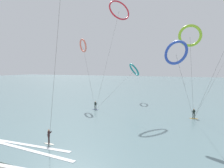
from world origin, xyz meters
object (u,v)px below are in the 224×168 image
kite_lime (190,36)px  kite_teal (134,70)px  surfer_ivory (49,138)px  kite_coral (83,46)px  kite_crimson (119,10)px  surfer_navy (95,106)px  surfer_amber (194,114)px  kite_cobalt (176,52)px

kite_lime → kite_teal: bearing=-54.5°
surfer_ivory → kite_coral: bearing=-6.2°
kite_crimson → surfer_navy: bearing=-177.7°
surfer_amber → kite_cobalt: 13.36m
surfer_navy → surfer_ivory: same height
kite_lime → surfer_amber: bearing=-110.2°
surfer_ivory → kite_cobalt: kite_cobalt is taller
kite_cobalt → kite_lime: bearing=103.2°
surfer_amber → kite_crimson: bearing=133.6°
surfer_ivory → kite_cobalt: bearing=-78.9°
surfer_navy → kite_lime: size_ratio=0.11×
surfer_amber → surfer_navy: bearing=151.4°
surfer_ivory → kite_coral: size_ratio=0.11×
surfer_ivory → kite_cobalt: 18.90m
surfer_navy → kite_crimson: bearing=62.7°
surfer_ivory → surfer_navy: bearing=-16.1°
kite_cobalt → kite_lime: 7.00m
kite_crimson → kite_teal: size_ratio=1.31×
kite_crimson → kite_teal: bearing=34.2°
kite_cobalt → surfer_ivory: bearing=-114.7°
kite_cobalt → kite_coral: 27.22m
surfer_amber → kite_teal: size_ratio=0.10×
kite_coral → kite_lime: bearing=-163.9°
surfer_ivory → kite_cobalt: (12.24, 10.52, 9.82)m
surfer_amber → kite_cobalt: size_ratio=0.14×
kite_coral → kite_crimson: kite_crimson is taller
surfer_navy → kite_lime: kite_lime is taller
surfer_amber → kite_coral: size_ratio=0.11×
kite_cobalt → surfer_navy: bearing=176.4°
kite_lime → kite_crimson: size_ratio=0.65×
surfer_ivory → kite_teal: size_ratio=0.10×
surfer_ivory → kite_lime: (13.50, 16.76, 12.75)m
surfer_ivory → kite_teal: bearing=-27.3°
surfer_navy → kite_lime: 22.39m
surfer_amber → kite_lime: (-0.77, -2.59, 12.75)m
surfer_navy → kite_coral: kite_coral is taller
surfer_amber → kite_cobalt: (-2.03, -8.82, 9.82)m
kite_coral → kite_lime: kite_coral is taller
surfer_navy → surfer_amber: bearing=4.4°
kite_cobalt → kite_coral: (-22.95, 14.27, 3.23)m
surfer_amber → kite_teal: bearing=107.1°
surfer_amber → surfer_navy: size_ratio=1.00×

